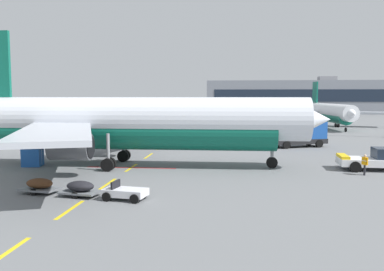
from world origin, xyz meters
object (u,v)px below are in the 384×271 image
Objects in this scene: airliner_foreground at (132,122)px; airliner_mid_left at (329,112)px; fuel_service_truck at (300,134)px; baggage_train at (81,188)px; uld_cargo_container at (33,157)px; pushback_tug at (378,159)px; ground_crew_worker at (365,163)px.

airliner_mid_left is at bearing 60.55° from airliner_foreground.
fuel_service_truck is 32.87m from baggage_train.
airliner_foreground reaches higher than uld_cargo_container.
pushback_tug reaches higher than ground_crew_worker.
baggage_train is 22.05m from ground_crew_worker.
uld_cargo_container is (-8.56, 10.75, 0.28)m from baggage_train.
fuel_service_truck is (-4.28, 15.88, 0.74)m from pushback_tug.
baggage_train is at bearing -51.48° from uld_cargo_container.
uld_cargo_container is (-8.93, -0.95, -3.15)m from airliner_foreground.
fuel_service_truck is at bearing 43.19° from airliner_foreground.
airliner_foreground is at bearing -119.45° from airliner_mid_left.
airliner_mid_left is (27.48, 48.66, -0.92)m from airliner_foreground.
baggage_train is at bearing -151.36° from pushback_tug.
pushback_tug reaches higher than baggage_train.
airliner_mid_left is 3.62× the size of fuel_service_truck.
fuel_service_truck is 31.16m from uld_cargo_container.
ground_crew_worker is at bearing -2.83° from uld_cargo_container.
airliner_foreground is 3.98× the size of baggage_train.
pushback_tug is at bearing 2.18° from uld_cargo_container.
baggage_train is 5.23× the size of ground_crew_worker.
uld_cargo_container is at bearing 177.17° from ground_crew_worker.
airliner_mid_left is 16.00× the size of ground_crew_worker.
airliner_mid_left reaches higher than fuel_service_truck.
pushback_tug is 24.83m from baggage_train.
baggage_train is at bearing -91.84° from airliner_foreground.
airliner_mid_left is at bearing 53.72° from uld_cargo_container.
airliner_mid_left is 34.20m from fuel_service_truck.
baggage_train is (-21.79, -11.90, -0.38)m from pushback_tug.
airliner_mid_left is 61.58m from uld_cargo_container.
pushback_tug is 3.14m from ground_crew_worker.
airliner_mid_left is (6.06, 48.45, 2.13)m from pushback_tug.
pushback_tug is 0.23× the size of airliner_mid_left.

